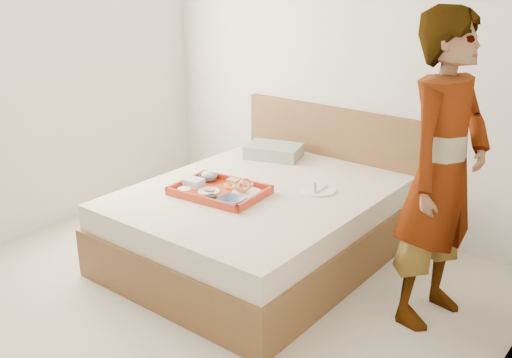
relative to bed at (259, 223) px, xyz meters
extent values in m
cube|color=beige|center=(0.05, -1.00, -0.27)|extent=(3.50, 4.00, 0.01)
cube|color=silver|center=(0.05, 1.00, 1.04)|extent=(3.50, 0.01, 2.60)
cube|color=silver|center=(1.80, -1.00, 1.04)|extent=(0.01, 4.00, 2.60)
cube|color=brown|center=(0.00, 0.00, 0.00)|extent=(1.65, 2.00, 0.53)
cube|color=brown|center=(0.00, 0.97, 0.21)|extent=(1.65, 0.06, 0.95)
cube|color=gray|center=(-0.36, 0.66, 0.32)|extent=(0.51, 0.42, 0.11)
cube|color=red|center=(-0.16, -0.24, 0.29)|extent=(0.65, 0.50, 0.06)
cylinder|color=white|center=(0.01, -0.16, 0.29)|extent=(0.23, 0.23, 0.01)
imported|color=navy|center=(0.04, -0.36, 0.30)|extent=(0.19, 0.19, 0.04)
cylinder|color=black|center=(-0.10, -0.40, 0.30)|extent=(0.10, 0.10, 0.03)
cylinder|color=white|center=(-0.22, -0.29, 0.29)|extent=(0.17, 0.17, 0.01)
cylinder|color=orange|center=(-0.15, -0.10, 0.29)|extent=(0.16, 0.16, 0.01)
imported|color=navy|center=(-0.38, -0.12, 0.30)|extent=(0.15, 0.15, 0.04)
cube|color=silver|center=(-0.38, -0.27, 0.31)|extent=(0.14, 0.12, 0.06)
cylinder|color=white|center=(-0.34, -0.41, 0.30)|extent=(0.10, 0.10, 0.03)
cylinder|color=white|center=(0.35, 0.24, 0.27)|extent=(0.31, 0.31, 0.01)
imported|color=silver|center=(1.28, 0.06, 0.66)|extent=(0.54, 0.73, 1.84)
camera|label=1|loc=(2.38, -3.05, 1.78)|focal=40.97mm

